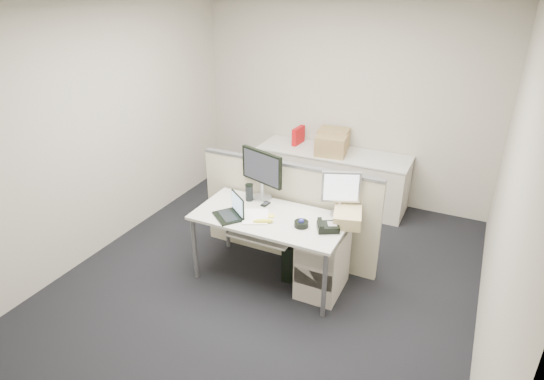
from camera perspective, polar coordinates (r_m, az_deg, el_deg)
The scene contains 28 objects.
floor at distance 4.87m, azimuth -0.22°, elevation -10.90°, with size 4.00×4.50×0.01m, color black.
wall_back at distance 6.21m, azimuth 9.02°, elevation 10.95°, with size 4.00×0.02×2.70m, color #B2AD9B.
wall_front at distance 2.63m, azimuth -22.76°, elevation -12.72°, with size 4.00×0.02×2.70m, color #B2AD9B.
wall_left at distance 5.34m, azimuth -20.12°, elevation 7.27°, with size 0.02×4.50×2.70m, color #B2AD9B.
wall_right at distance 3.85m, azimuth 27.61°, elevation -1.11°, with size 0.02×4.50×2.70m, color #B2AD9B.
desk at distance 4.50m, azimuth -0.23°, elevation -4.04°, with size 1.50×0.75×0.73m.
keyboard_tray at distance 4.38m, azimuth -1.26°, elevation -5.60°, with size 0.62×0.32×0.02m, color beige.
drawer_pedestal at distance 4.55m, azimuth 6.38°, elevation -8.95°, with size 0.40×0.55×0.65m, color beige.
cubicle_partition at distance 4.91m, azimuth 2.04°, elevation -2.88°, with size 2.00×0.06×1.10m, color #AFA88E.
back_counter at distance 6.25m, azimuth 7.52°, elevation 1.49°, with size 2.00×0.60×0.72m, color beige.
monitor_main at distance 4.71m, azimuth -1.28°, elevation 1.88°, with size 0.53×0.21×0.53m, color black.
monitor_small at distance 4.44m, azimuth 8.58°, elevation -0.52°, with size 0.37×0.19×0.46m, color #B7B7BC.
laptop at distance 4.42m, azimuth -5.64°, elevation -2.16°, with size 0.30×0.22×0.22m, color black.
trackball at distance 4.29m, azimuth 3.69°, elevation -4.27°, with size 0.14×0.14×0.05m, color black.
desk_phone at distance 4.25m, azimuth 7.05°, elevation -4.65°, with size 0.20×0.16×0.06m, color black.
paper_stack at distance 4.45m, azimuth -2.08°, elevation -3.36°, with size 0.24×0.31×0.01m, color white.
sticky_pad at distance 4.46m, azimuth -0.15°, elevation -3.27°, with size 0.07×0.07×0.01m, color #FFF04C.
travel_mug at distance 4.75m, azimuth -2.88°, elevation -0.36°, with size 0.08×0.08×0.17m, color black.
banana at distance 4.34m, azimuth -1.10°, elevation -3.92°, with size 0.20×0.05×0.04m, color yellow.
cellphone at distance 4.68m, azimuth -0.82°, elevation -1.78°, with size 0.06×0.11×0.01m, color black.
manila_folders at distance 4.38m, azimuth 9.44°, elevation -3.39°, with size 0.26×0.33×0.12m, color tan.
keyboard at distance 4.38m, azimuth -0.44°, elevation -5.24°, with size 0.46×0.16×0.03m, color black.
pc_tower_desk at distance 4.83m, azimuth 2.98°, elevation -8.24°, with size 0.17×0.43×0.41m, color black.
pc_tower_spare_dark at distance 6.44m, azimuth -2.31°, elevation 0.76°, with size 0.16×0.40×0.37m, color black.
pc_tower_spare_silver at distance 6.85m, azimuth -2.61°, elevation 2.63°, with size 0.18×0.46×0.43m, color #B7B7BC.
cardboard_box_left at distance 6.18m, azimuth 7.71°, elevation 6.28°, with size 0.39×0.30×0.30m, color tan.
cardboard_box_right at distance 5.95m, azimuth 7.42°, elevation 5.44°, with size 0.38×0.30×0.28m, color tan.
red_binder at distance 6.33m, azimuth 3.32°, elevation 6.75°, with size 0.06×0.27×0.25m, color #B00B10.
Camera 1 is at (1.71, -3.52, 2.90)m, focal length 30.00 mm.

